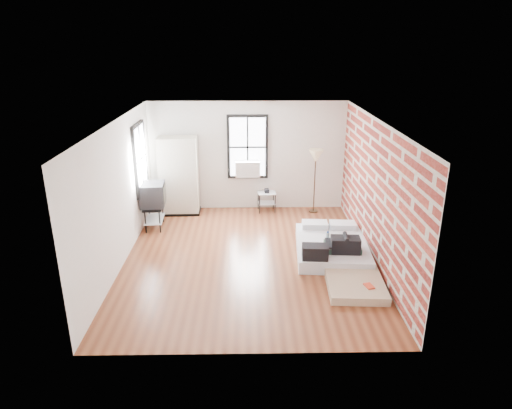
{
  "coord_description": "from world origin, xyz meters",
  "views": [
    {
      "loc": [
        0.01,
        -8.4,
        4.26
      ],
      "look_at": [
        0.17,
        0.3,
        1.07
      ],
      "focal_mm": 32.0,
      "sensor_mm": 36.0,
      "label": 1
    }
  ],
  "objects_px": {
    "mattress_bare": "(350,268)",
    "wardrobe": "(179,176)",
    "mattress_main": "(332,246)",
    "tv_stand": "(153,196)",
    "side_table": "(267,196)",
    "floor_lamp": "(316,159)"
  },
  "relations": [
    {
      "from": "mattress_bare",
      "to": "side_table",
      "type": "height_order",
      "value": "side_table"
    },
    {
      "from": "mattress_bare",
      "to": "wardrobe",
      "type": "bearing_deg",
      "value": 140.9
    },
    {
      "from": "wardrobe",
      "to": "mattress_bare",
      "type": "bearing_deg",
      "value": -43.83
    },
    {
      "from": "side_table",
      "to": "floor_lamp",
      "type": "relative_size",
      "value": 0.37
    },
    {
      "from": "tv_stand",
      "to": "floor_lamp",
      "type": "bearing_deg",
      "value": 10.17
    },
    {
      "from": "floor_lamp",
      "to": "mattress_main",
      "type": "bearing_deg",
      "value": -89.02
    },
    {
      "from": "wardrobe",
      "to": "side_table",
      "type": "relative_size",
      "value": 3.27
    },
    {
      "from": "mattress_main",
      "to": "mattress_bare",
      "type": "relative_size",
      "value": 1.05
    },
    {
      "from": "floor_lamp",
      "to": "tv_stand",
      "type": "xyz_separation_m",
      "value": [
        -3.92,
        -0.97,
        -0.62
      ]
    },
    {
      "from": "wardrobe",
      "to": "floor_lamp",
      "type": "xyz_separation_m",
      "value": [
        3.44,
        0.0,
        0.42
      ]
    },
    {
      "from": "mattress_main",
      "to": "mattress_bare",
      "type": "xyz_separation_m",
      "value": [
        0.19,
        -0.9,
        -0.05
      ]
    },
    {
      "from": "tv_stand",
      "to": "mattress_bare",
      "type": "bearing_deg",
      "value": -33.53
    },
    {
      "from": "side_table",
      "to": "wardrobe",
      "type": "bearing_deg",
      "value": -178.2
    },
    {
      "from": "mattress_bare",
      "to": "side_table",
      "type": "xyz_separation_m",
      "value": [
        -1.45,
        3.42,
        0.28
      ]
    },
    {
      "from": "wardrobe",
      "to": "floor_lamp",
      "type": "distance_m",
      "value": 3.47
    },
    {
      "from": "side_table",
      "to": "mattress_main",
      "type": "bearing_deg",
      "value": -63.45
    },
    {
      "from": "tv_stand",
      "to": "side_table",
      "type": "bearing_deg",
      "value": 17.34
    },
    {
      "from": "side_table",
      "to": "tv_stand",
      "type": "xyz_separation_m",
      "value": [
        -2.7,
        -1.04,
        0.39
      ]
    },
    {
      "from": "mattress_main",
      "to": "tv_stand",
      "type": "distance_m",
      "value": 4.27
    },
    {
      "from": "mattress_main",
      "to": "floor_lamp",
      "type": "distance_m",
      "value": 2.74
    },
    {
      "from": "mattress_bare",
      "to": "tv_stand",
      "type": "bearing_deg",
      "value": 153.42
    },
    {
      "from": "floor_lamp",
      "to": "wardrobe",
      "type": "bearing_deg",
      "value": 180.0
    }
  ]
}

